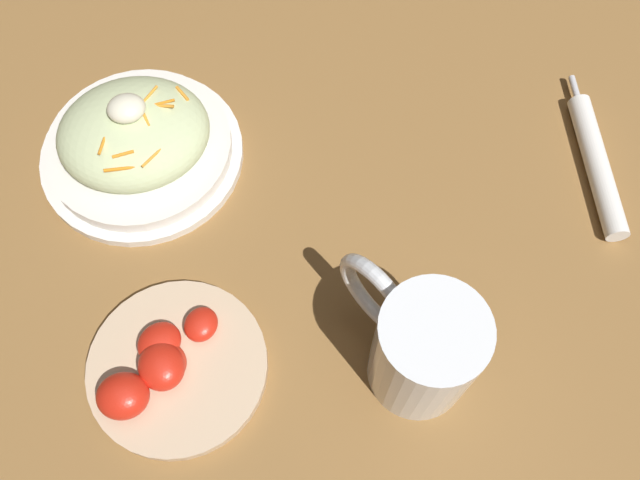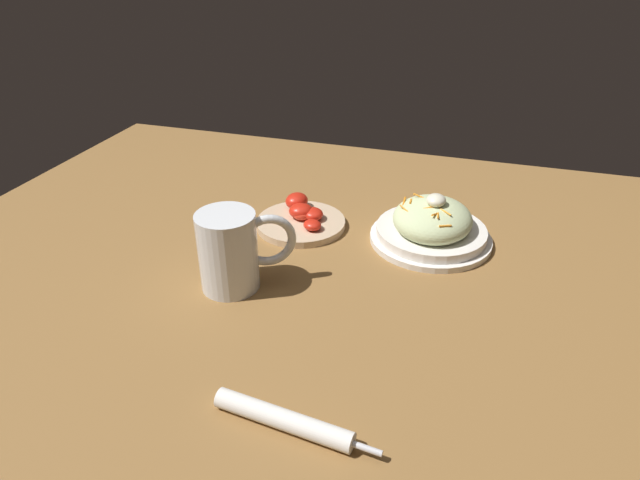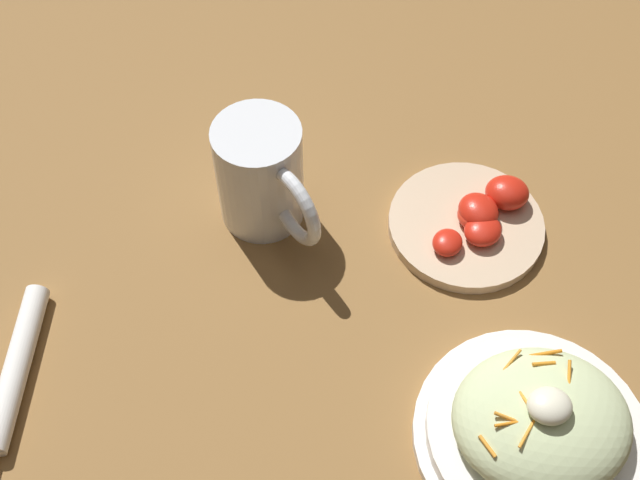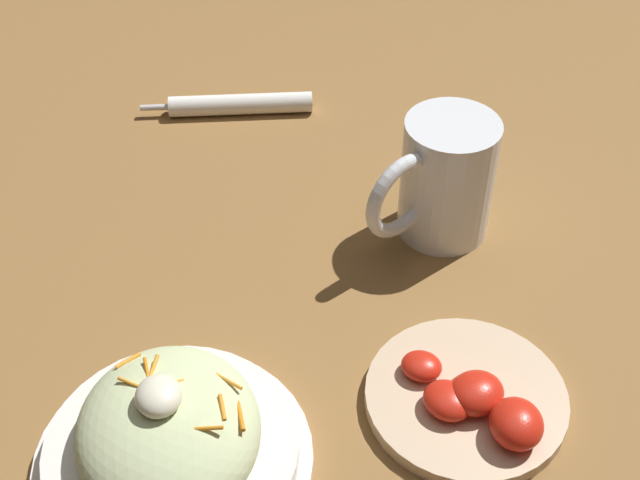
{
  "view_description": "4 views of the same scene",
  "coord_description": "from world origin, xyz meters",
  "px_view_note": "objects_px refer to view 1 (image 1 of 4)",
  "views": [
    {
      "loc": [
        0.13,
        0.22,
        0.66
      ],
      "look_at": [
        0.08,
        -0.07,
        0.05
      ],
      "focal_mm": 37.69,
      "sensor_mm": 36.0,
      "label": 1
    },
    {
      "loc": [
        -0.69,
        -0.3,
        0.54
      ],
      "look_at": [
        0.09,
        -0.07,
        0.07
      ],
      "focal_mm": 30.97,
      "sensor_mm": 36.0,
      "label": 2
    },
    {
      "loc": [
        0.03,
        -0.51,
        0.76
      ],
      "look_at": [
        0.07,
        -0.04,
        0.08
      ],
      "focal_mm": 44.92,
      "sensor_mm": 36.0,
      "label": 3
    },
    {
      "loc": [
        0.69,
        -0.19,
        0.64
      ],
      "look_at": [
        0.07,
        -0.08,
        0.06
      ],
      "focal_mm": 49.33,
      "sensor_mm": 36.0,
      "label": 4
    }
  ],
  "objects_px": {
    "beer_mug": "(422,350)",
    "napkin_roll": "(597,164)",
    "tomato_plate": "(170,367)",
    "salad_plate": "(137,141)"
  },
  "relations": [
    {
      "from": "beer_mug",
      "to": "napkin_roll",
      "type": "bearing_deg",
      "value": -144.07
    },
    {
      "from": "tomato_plate",
      "to": "beer_mug",
      "type": "bearing_deg",
      "value": 170.07
    },
    {
      "from": "salad_plate",
      "to": "napkin_roll",
      "type": "relative_size",
      "value": 1.07
    },
    {
      "from": "salad_plate",
      "to": "beer_mug",
      "type": "height_order",
      "value": "beer_mug"
    },
    {
      "from": "napkin_roll",
      "to": "tomato_plate",
      "type": "relative_size",
      "value": 1.21
    },
    {
      "from": "beer_mug",
      "to": "tomato_plate",
      "type": "xyz_separation_m",
      "value": [
        0.24,
        -0.04,
        -0.05
      ]
    },
    {
      "from": "napkin_roll",
      "to": "tomato_plate",
      "type": "xyz_separation_m",
      "value": [
        0.5,
        0.15,
        0.0
      ]
    },
    {
      "from": "beer_mug",
      "to": "tomato_plate",
      "type": "distance_m",
      "value": 0.25
    },
    {
      "from": "napkin_roll",
      "to": "beer_mug",
      "type": "bearing_deg",
      "value": 35.93
    },
    {
      "from": "salad_plate",
      "to": "napkin_roll",
      "type": "xyz_separation_m",
      "value": [
        -0.51,
        0.11,
        -0.02
      ]
    }
  ]
}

